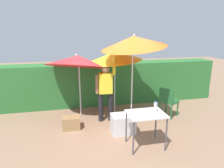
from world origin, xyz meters
TOP-DOWN VIEW (x-y plane):
  - ground_plane at (0.00, 0.00)m, footprint 24.00×24.00m
  - hedge_row at (0.00, 1.86)m, footprint 8.00×0.70m
  - umbrella_rainbow at (0.53, 0.16)m, footprint 1.70×1.68m
  - umbrella_orange at (-0.86, 0.99)m, footprint 1.87×1.83m
  - umbrella_yellow at (0.23, 0.96)m, footprint 1.61×1.60m
  - person_vendor at (-0.15, 0.42)m, footprint 0.55×0.24m
  - chair_plastic at (1.68, 0.29)m, footprint 0.61×0.61m
  - cooler_box at (0.14, -0.35)m, footprint 0.58×0.41m
  - crate_cardboard at (-1.12, 0.13)m, footprint 0.45×0.31m
  - folding_table at (0.45, -1.05)m, footprint 0.80×0.60m
  - bottle_water at (0.67, -1.02)m, footprint 0.07×0.07m

SIDE VIEW (x-z plane):
  - ground_plane at x=0.00m, z-range 0.00..0.00m
  - crate_cardboard at x=-1.12m, z-range 0.00..0.33m
  - cooler_box at x=0.14m, z-range 0.00..0.48m
  - chair_plastic at x=1.68m, z-range 0.07..0.96m
  - folding_table at x=0.45m, z-range 0.29..1.08m
  - hedge_row at x=0.00m, z-range 0.00..1.42m
  - bottle_water at x=0.67m, z-range 0.78..1.02m
  - person_vendor at x=-0.15m, z-range -0.01..1.87m
  - umbrella_orange at x=-0.86m, z-range 0.60..2.68m
  - umbrella_yellow at x=0.23m, z-range 0.77..2.73m
  - umbrella_rainbow at x=0.53m, z-range 0.96..3.45m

